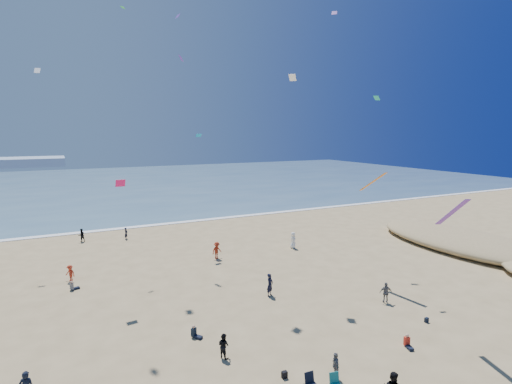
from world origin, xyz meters
name	(u,v)px	position (x,y,z in m)	size (l,w,h in m)	color
ocean	(94,185)	(0.00, 95.00, 0.03)	(220.00, 100.00, 0.06)	#476B84
surf_line	(125,228)	(0.00, 45.00, 0.04)	(220.00, 1.20, 0.08)	white
standing_flyers	(232,292)	(3.85, 15.85, 0.86)	(30.18, 40.90, 1.92)	#9B2B16
seated_group	(267,353)	(2.54, 7.58, 0.42)	(19.32, 30.06, 0.84)	white
black_backpack	(284,375)	(2.54, 5.60, 0.19)	(0.30, 0.22, 0.38)	black
navy_bag	(427,320)	(14.79, 6.67, 0.17)	(0.28, 0.18, 0.34)	black
kites_aloft	(304,110)	(8.75, 13.63, 14.92)	(47.64, 40.02, 28.09)	#5C33A7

